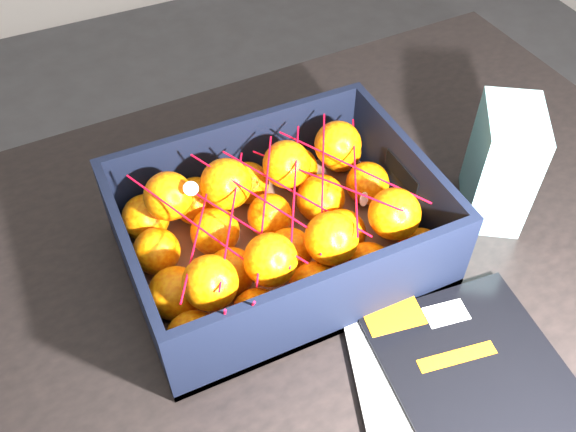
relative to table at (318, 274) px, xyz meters
name	(u,v)px	position (x,y,z in m)	size (l,w,h in m)	color
ground	(316,300)	(0.20, 0.35, -0.65)	(3.50, 3.50, 0.00)	#333335
table	(318,274)	(0.00, 0.00, 0.00)	(1.23, 0.84, 0.75)	black
magazine_stack	(466,398)	(0.03, -0.31, 0.11)	(0.31, 0.34, 0.02)	silver
produce_crate	(279,235)	(-0.07, -0.01, 0.14)	(0.41, 0.31, 0.13)	brown
clementine_heap	(277,227)	(-0.07, -0.01, 0.16)	(0.39, 0.29, 0.12)	orange
mesh_net	(275,205)	(-0.08, -0.02, 0.22)	(0.34, 0.27, 0.09)	red
retail_carton	(502,164)	(0.25, -0.06, 0.19)	(0.08, 0.12, 0.18)	silver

